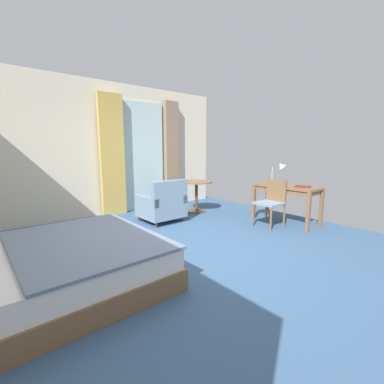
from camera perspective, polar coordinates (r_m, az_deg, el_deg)
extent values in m
cube|color=#38567A|center=(3.80, -1.28, -13.85)|extent=(6.36, 6.43, 0.10)
cube|color=beige|center=(6.10, -18.83, 8.73)|extent=(5.96, 0.12, 2.87)
cube|color=silver|center=(6.42, -10.74, 7.53)|extent=(1.13, 0.02, 2.52)
cube|color=tan|center=(5.99, -16.94, 7.56)|extent=(0.53, 0.10, 2.61)
cube|color=#897056|center=(6.74, -4.42, 8.10)|extent=(0.38, 0.10, 2.61)
cube|color=brown|center=(3.19, -27.87, -16.60)|extent=(2.16, 1.85, 0.22)
cube|color=white|center=(3.10, -28.20, -12.84)|extent=(2.10, 1.80, 0.23)
cube|color=slate|center=(3.14, -22.08, -9.63)|extent=(1.44, 1.82, 0.03)
cube|color=brown|center=(5.43, 19.85, 1.13)|extent=(0.55, 1.23, 0.04)
cube|color=brown|center=(5.44, 19.82, 0.53)|extent=(0.51, 1.17, 0.08)
cube|color=brown|center=(5.45, 26.24, -3.23)|extent=(0.06, 0.06, 0.71)
cube|color=brown|center=(6.00, 16.07, -1.53)|extent=(0.06, 0.06, 0.71)
cube|color=brown|center=(5.02, 23.92, -4.09)|extent=(0.06, 0.06, 0.71)
cube|color=brown|center=(5.62, 13.25, -2.14)|extent=(0.06, 0.06, 0.71)
cube|color=gray|center=(5.10, 16.38, -2.37)|extent=(0.46, 0.45, 0.04)
cube|color=brown|center=(5.23, 17.82, 0.33)|extent=(0.04, 0.42, 0.41)
cylinder|color=brown|center=(5.11, 13.09, -4.89)|extent=(0.04, 0.04, 0.43)
cylinder|color=brown|center=(4.88, 16.74, -5.73)|extent=(0.04, 0.04, 0.43)
cylinder|color=brown|center=(5.43, 15.82, -4.17)|extent=(0.04, 0.04, 0.43)
cylinder|color=brown|center=(5.21, 19.36, -4.91)|extent=(0.04, 0.04, 0.43)
cylinder|color=#B7B2A8|center=(5.57, 16.89, 1.74)|extent=(0.17, 0.17, 0.02)
cylinder|color=#B7B2A8|center=(5.55, 16.98, 3.52)|extent=(0.02, 0.02, 0.33)
cone|color=#B7B2A8|center=(5.57, 18.75, 5.48)|extent=(0.22, 0.19, 0.22)
cube|color=maroon|center=(5.32, 22.90, 1.09)|extent=(0.31, 0.34, 0.02)
cube|color=gray|center=(5.34, -6.73, -3.78)|extent=(0.80, 0.76, 0.28)
cube|color=gray|center=(5.02, -4.83, -0.21)|extent=(0.78, 0.15, 0.48)
cube|color=gray|center=(5.49, -3.85, -1.04)|extent=(0.12, 0.74, 0.16)
cube|color=gray|center=(5.12, -9.92, -1.93)|extent=(0.12, 0.74, 0.16)
cylinder|color=#4C3D2D|center=(5.82, -5.73, -4.60)|extent=(0.04, 0.04, 0.10)
cylinder|color=#4C3D2D|center=(5.48, -11.39, -5.63)|extent=(0.04, 0.04, 0.10)
cylinder|color=#4C3D2D|center=(5.34, -1.87, -5.83)|extent=(0.04, 0.04, 0.10)
cylinder|color=#4C3D2D|center=(4.97, -7.83, -7.09)|extent=(0.04, 0.04, 0.10)
cylinder|color=brown|center=(6.01, 0.97, 2.22)|extent=(0.72, 0.72, 0.03)
cylinder|color=brown|center=(6.06, 0.96, -1.14)|extent=(0.07, 0.07, 0.69)
cylinder|color=brown|center=(6.13, 0.95, -4.18)|extent=(0.40, 0.40, 0.02)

